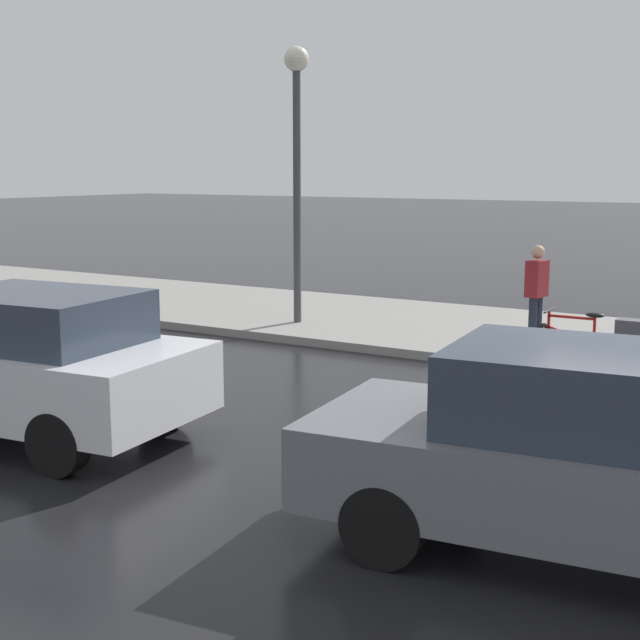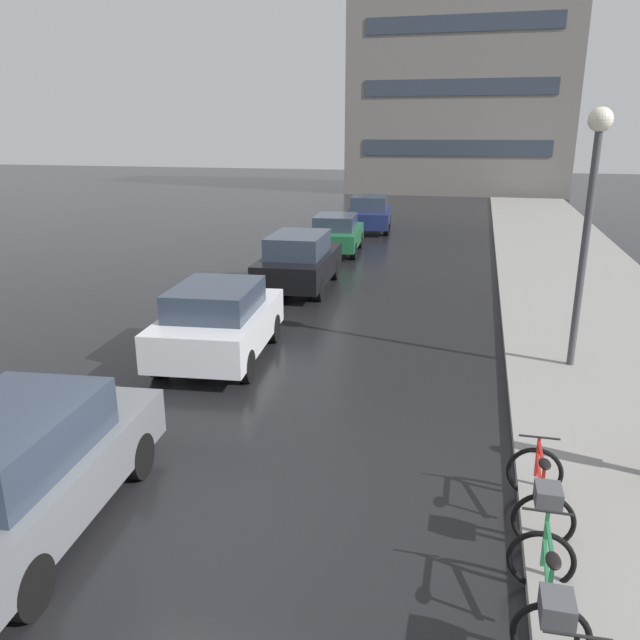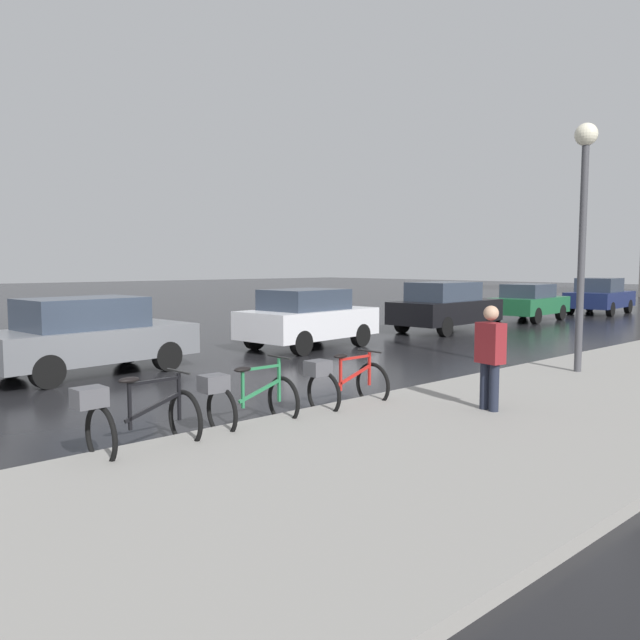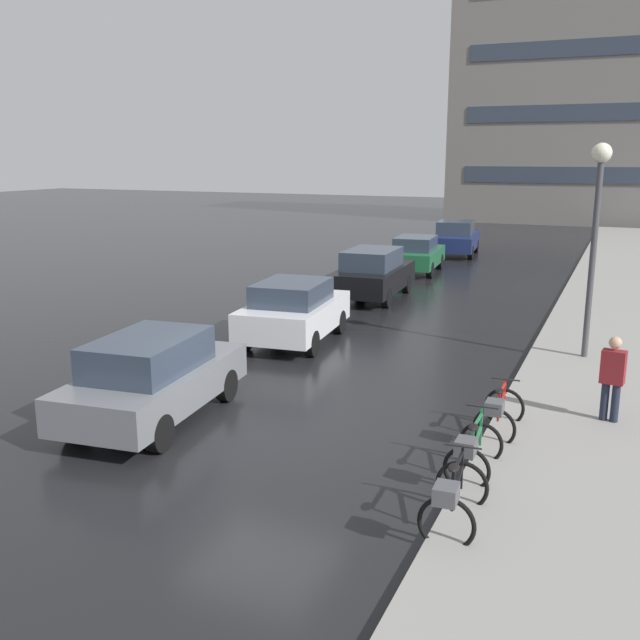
% 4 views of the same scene
% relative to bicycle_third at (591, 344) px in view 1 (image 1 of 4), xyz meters
% --- Properties ---
extents(ground_plane, '(140.00, 140.00, 0.00)m').
position_rel_bicycle_third_xyz_m(ground_plane, '(-3.80, -1.46, -0.48)').
color(ground_plane, black).
extents(sidewalk_kerb, '(4.80, 60.00, 0.14)m').
position_rel_bicycle_third_xyz_m(sidewalk_kerb, '(2.20, 8.54, -0.41)').
color(sidewalk_kerb, gray).
rests_on(sidewalk_kerb, ground).
extents(bicycle_third, '(0.73, 1.41, 0.93)m').
position_rel_bicycle_third_xyz_m(bicycle_third, '(0.00, 0.00, 0.00)').
color(bicycle_third, black).
rests_on(bicycle_third, ground).
extents(car_grey, '(2.27, 4.37, 1.61)m').
position_rel_bicycle_third_xyz_m(car_grey, '(-5.96, -1.54, 0.34)').
color(car_grey, slate).
rests_on(car_grey, ground).
extents(car_white, '(2.33, 4.02, 1.62)m').
position_rel_bicycle_third_xyz_m(car_white, '(-6.04, 4.53, 0.35)').
color(car_white, silver).
rests_on(car_white, ground).
extents(pedestrian, '(0.43, 0.30, 1.69)m').
position_rel_bicycle_third_xyz_m(pedestrian, '(1.72, 1.36, 0.47)').
color(pedestrian, '#1E2333').
rests_on(pedestrian, ground).
extents(streetlamp, '(0.44, 0.44, 5.03)m').
position_rel_bicycle_third_xyz_m(streetlamp, '(1.04, 5.59, 3.04)').
color(streetlamp, '#424247').
rests_on(streetlamp, ground).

